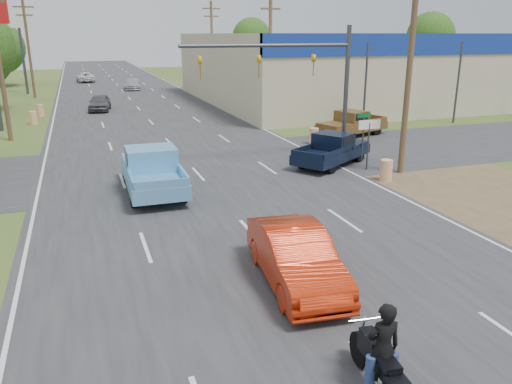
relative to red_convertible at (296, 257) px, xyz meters
name	(u,v)px	position (x,y,z in m)	size (l,w,h in m)	color
ground	(382,377)	(0.05, -4.18, -0.78)	(200.00, 200.00, 0.00)	#3F5221
main_road	(138,108)	(0.05, 35.82, -0.77)	(15.00, 180.00, 0.02)	#2D2D30
cross_road	(189,165)	(0.05, 13.82, -0.77)	(120.00, 10.00, 0.02)	#2D2D30
dirt_verge	(468,186)	(11.05, 5.82, -0.78)	(8.00, 18.00, 0.01)	brown
big_box_store	(431,65)	(32.05, 35.75, 2.53)	(50.00, 28.10, 6.60)	#B7A88C
utility_pole_1	(410,62)	(9.55, 8.82, 4.53)	(2.00, 0.28, 10.00)	#4C3823
utility_pole_2	(270,50)	(9.55, 26.82, 4.53)	(2.00, 0.28, 10.00)	#4C3823
utility_pole_3	(212,46)	(9.55, 44.82, 4.53)	(2.00, 0.28, 10.00)	#4C3823
utility_pole_6	(28,46)	(-9.45, 47.82, 4.53)	(2.00, 0.28, 10.00)	#4C3823
tree_3	(430,36)	(55.05, 65.82, 5.41)	(8.40, 8.40, 10.40)	#422D19
tree_5	(252,37)	(30.05, 90.82, 5.10)	(7.98, 7.98, 9.88)	#422D19
barrel_0	(386,170)	(8.05, 7.82, -0.28)	(0.56, 0.56, 1.00)	orange
barrel_1	(314,136)	(8.45, 16.32, -0.28)	(0.56, 0.56, 1.00)	orange
barrel_2	(33,118)	(-8.45, 29.82, -0.28)	(0.56, 0.56, 1.00)	orange
barrel_3	(40,110)	(-8.15, 33.82, -0.28)	(0.56, 0.56, 1.00)	orange
pole_sign_left_far	(19,28)	(-10.45, 51.82, 6.39)	(3.00, 0.35, 9.20)	#3F3F44
lane_sign	(369,133)	(8.25, 9.82, 1.12)	(1.20, 0.08, 2.52)	#3F3F44
street_name_sign	(363,132)	(8.85, 11.32, 0.82)	(0.80, 0.08, 2.61)	#3F3F44
signal_mast	(301,69)	(5.87, 12.82, 4.02)	(9.12, 0.40, 7.00)	#3F3F44
red_convertible	(296,257)	(0.00, 0.00, 0.00)	(1.66, 4.76, 1.57)	#B12208
motorcycle	(382,373)	(-0.29, -4.67, -0.26)	(0.74, 2.35, 1.19)	black
rider	(382,353)	(-0.29, -4.60, 0.14)	(0.67, 0.44, 1.85)	black
blue_pickup	(152,169)	(-2.42, 9.84, 0.20)	(2.36, 5.90, 1.94)	black
navy_pickup	(333,149)	(7.15, 11.37, 0.06)	(5.28, 4.37, 1.67)	black
brown_pickup	(351,123)	(11.86, 17.78, 0.07)	(5.48, 3.52, 1.70)	black
distant_car_grey	(100,103)	(-3.33, 35.46, -0.07)	(1.69, 4.20, 1.43)	#4C4C50
distant_car_silver	(132,84)	(1.37, 52.85, -0.09)	(1.94, 4.77, 1.38)	#B0B0B5
distant_car_white	(85,77)	(-3.82, 65.37, -0.11)	(2.22, 4.81, 1.34)	silver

